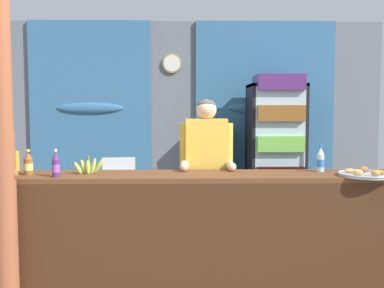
% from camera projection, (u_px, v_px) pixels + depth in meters
% --- Properties ---
extents(ground_plane, '(7.75, 7.75, 0.00)m').
position_uv_depth(ground_plane, '(182.00, 250.00, 4.59)').
color(ground_plane, slate).
extents(back_wall_curtained, '(5.72, 0.22, 2.72)m').
position_uv_depth(back_wall_curtained, '(182.00, 115.00, 6.31)').
color(back_wall_curtained, slate).
rests_on(back_wall_curtained, ground).
extents(stall_counter, '(4.57, 0.53, 0.93)m').
position_uv_depth(stall_counter, '(192.00, 217.00, 3.62)').
color(stall_counter, brown).
rests_on(stall_counter, ground).
extents(timber_post, '(0.20, 0.18, 2.62)m').
position_uv_depth(timber_post, '(3.00, 138.00, 3.29)').
color(timber_post, '#995133').
rests_on(timber_post, ground).
extents(drink_fridge, '(0.72, 0.67, 1.92)m').
position_uv_depth(drink_fridge, '(276.00, 142.00, 5.80)').
color(drink_fridge, black).
rests_on(drink_fridge, ground).
extents(bottle_shelf_rack, '(0.48, 0.28, 1.28)m').
position_uv_depth(bottle_shelf_rack, '(215.00, 168.00, 6.07)').
color(bottle_shelf_rack, brown).
rests_on(bottle_shelf_rack, ground).
extents(plastic_lawn_chair, '(0.48, 0.48, 0.86)m').
position_uv_depth(plastic_lawn_chair, '(119.00, 188.00, 5.49)').
color(plastic_lawn_chair, silver).
rests_on(plastic_lawn_chair, ground).
extents(shopkeeper, '(0.50, 0.42, 1.57)m').
position_uv_depth(shopkeeper, '(206.00, 161.00, 4.11)').
color(shopkeeper, '#28282D').
rests_on(shopkeeper, ground).
extents(soda_bottle_iced_tea, '(0.08, 0.08, 0.21)m').
position_uv_depth(soda_bottle_iced_tea, '(28.00, 164.00, 3.66)').
color(soda_bottle_iced_tea, brown).
rests_on(soda_bottle_iced_tea, stall_counter).
extents(soda_bottle_water, '(0.06, 0.06, 0.24)m').
position_uv_depth(soda_bottle_water, '(321.00, 160.00, 3.84)').
color(soda_bottle_water, silver).
rests_on(soda_bottle_water, stall_counter).
extents(soda_bottle_grape_soda, '(0.06, 0.06, 0.23)m').
position_uv_depth(soda_bottle_grape_soda, '(56.00, 165.00, 3.54)').
color(soda_bottle_grape_soda, '#56286B').
rests_on(soda_bottle_grape_soda, stall_counter).
extents(snack_box_choco_powder, '(0.21, 0.12, 0.18)m').
position_uv_depth(snack_box_choco_powder, '(5.00, 162.00, 3.85)').
color(snack_box_choco_powder, gold).
rests_on(snack_box_choco_powder, stall_counter).
extents(pastry_tray, '(0.44, 0.44, 0.07)m').
position_uv_depth(pastry_tray, '(366.00, 174.00, 3.58)').
color(pastry_tray, '#BCBCC1').
rests_on(pastry_tray, stall_counter).
extents(banana_bunch, '(0.27, 0.06, 0.16)m').
position_uv_depth(banana_bunch, '(89.00, 167.00, 3.69)').
color(banana_bunch, '#B7C647').
rests_on(banana_bunch, stall_counter).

